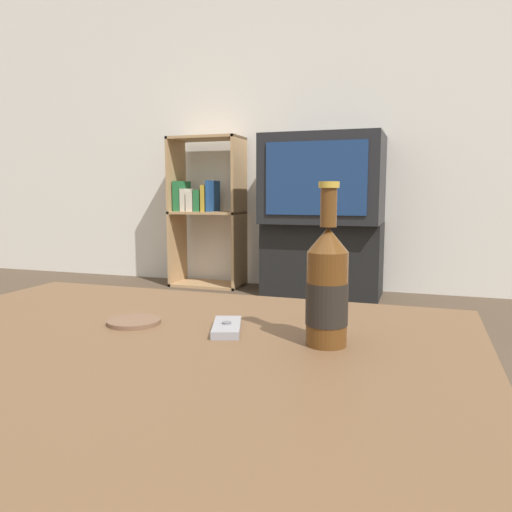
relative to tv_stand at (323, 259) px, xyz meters
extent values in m
cube|color=silver|center=(0.23, 0.28, 1.05)|extent=(8.00, 0.05, 2.60)
cube|color=brown|center=(0.23, -2.75, 0.20)|extent=(1.08, 0.85, 0.04)
cylinder|color=brown|center=(-0.24, -2.38, -0.04)|extent=(0.07, 0.07, 0.43)
cylinder|color=brown|center=(0.71, -2.38, -0.04)|extent=(0.07, 0.07, 0.43)
cube|color=black|center=(0.00, 0.00, 0.00)|extent=(0.80, 0.41, 0.51)
cube|color=black|center=(0.00, 0.00, 0.55)|extent=(0.79, 0.57, 0.60)
cube|color=navy|center=(0.00, -0.29, 0.55)|extent=(0.65, 0.01, 0.46)
cube|color=tan|center=(-1.17, 0.06, 0.31)|extent=(0.02, 0.30, 1.13)
cube|color=tan|center=(-0.65, 0.06, 0.31)|extent=(0.02, 0.30, 1.13)
cube|color=tan|center=(-0.91, 0.06, -0.24)|extent=(0.54, 0.30, 0.02)
cube|color=tan|center=(-0.91, 0.06, 0.31)|extent=(0.54, 0.30, 0.02)
cube|color=tan|center=(-0.91, 0.06, 0.87)|extent=(0.54, 0.30, 0.02)
cube|color=#236B38|center=(-1.12, 0.06, 0.43)|extent=(0.05, 0.21, 0.23)
cube|color=beige|center=(-1.07, 0.06, 0.41)|extent=(0.04, 0.21, 0.17)
cube|color=beige|center=(-1.01, 0.06, 0.39)|extent=(0.05, 0.21, 0.14)
cube|color=#236B38|center=(-0.95, 0.06, 0.40)|extent=(0.05, 0.21, 0.16)
cube|color=#B7932D|center=(-0.90, 0.06, 0.42)|extent=(0.03, 0.21, 0.20)
cube|color=navy|center=(-0.86, 0.06, 0.44)|extent=(0.03, 0.21, 0.23)
cylinder|color=#563314|center=(0.51, -2.65, 0.29)|extent=(0.07, 0.07, 0.15)
cylinder|color=black|center=(0.51, -2.65, 0.29)|extent=(0.07, 0.07, 0.07)
cone|color=#563314|center=(0.51, -2.65, 0.39)|extent=(0.07, 0.07, 0.04)
cylinder|color=#563314|center=(0.51, -2.65, 0.44)|extent=(0.03, 0.03, 0.06)
cylinder|color=#B79333|center=(0.51, -2.65, 0.48)|extent=(0.03, 0.03, 0.01)
cube|color=gray|center=(0.33, -2.63, 0.23)|extent=(0.08, 0.12, 0.01)
cylinder|color=slate|center=(0.33, -2.63, 0.23)|extent=(0.02, 0.02, 0.00)
cylinder|color=brown|center=(0.15, -2.64, 0.22)|extent=(0.10, 0.10, 0.01)
camera|label=1|loc=(0.66, -3.43, 0.46)|focal=35.00mm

